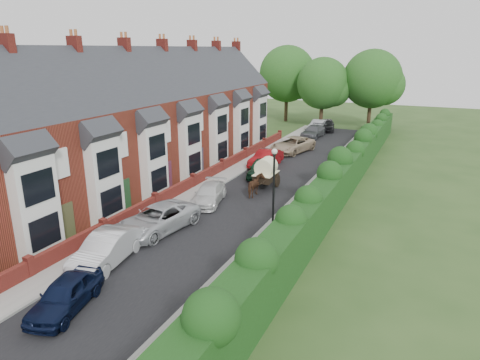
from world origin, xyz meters
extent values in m
plane|color=#2D4C1E|center=(0.00, 0.00, 0.00)|extent=(140.00, 140.00, 0.00)
cube|color=black|center=(-0.50, 11.00, 0.01)|extent=(6.00, 58.00, 0.02)
cube|color=gray|center=(3.60, 11.00, 0.06)|extent=(2.20, 58.00, 0.12)
cube|color=gray|center=(-4.35, 11.00, 0.06)|extent=(1.70, 58.00, 0.12)
cube|color=gray|center=(2.55, 11.00, 0.07)|extent=(0.18, 58.00, 0.13)
cube|color=gray|center=(-3.55, 11.00, 0.07)|extent=(0.18, 58.00, 0.13)
cube|color=#1A3C13|center=(5.40, 11.00, 1.25)|extent=(1.50, 58.00, 2.50)
cube|color=maroon|center=(-11.00, 10.00, 3.25)|extent=(8.00, 40.00, 6.50)
cube|color=#2D2F35|center=(-11.00, 10.00, 6.50)|extent=(8.00, 40.20, 8.00)
cube|color=white|center=(-6.65, -3.10, 2.60)|extent=(0.70, 2.40, 5.20)
cube|color=black|center=(-6.28, -3.10, 1.40)|extent=(0.06, 1.80, 1.60)
cube|color=black|center=(-6.28, -3.10, 3.80)|extent=(0.06, 1.80, 1.60)
cube|color=#2D2F35|center=(-6.80, -3.10, 5.60)|extent=(1.70, 2.60, 1.70)
cube|color=#3F2D2D|center=(-6.96, -1.00, 1.05)|extent=(0.08, 0.90, 2.10)
cube|color=white|center=(-6.95, -1.10, 4.40)|extent=(0.12, 1.20, 1.60)
cube|color=white|center=(-6.65, 1.90, 2.60)|extent=(0.70, 2.40, 5.20)
cube|color=black|center=(-6.28, 1.90, 1.40)|extent=(0.06, 1.80, 1.60)
cube|color=black|center=(-6.28, 1.90, 3.80)|extent=(0.06, 1.80, 1.60)
cube|color=#2D2F35|center=(-6.80, 1.90, 5.60)|extent=(1.70, 2.60, 1.70)
cube|color=#3F2D2D|center=(-6.96, 4.00, 1.05)|extent=(0.08, 0.90, 2.10)
cube|color=white|center=(-6.95, 3.90, 4.40)|extent=(0.12, 1.20, 1.60)
cube|color=white|center=(-6.65, 6.90, 2.60)|extent=(0.70, 2.40, 5.20)
cube|color=black|center=(-6.28, 6.90, 1.40)|extent=(0.06, 1.80, 1.60)
cube|color=black|center=(-6.28, 6.90, 3.80)|extent=(0.06, 1.80, 1.60)
cube|color=#2D2F35|center=(-6.80, 6.90, 5.60)|extent=(1.70, 2.60, 1.70)
cube|color=#3F2D2D|center=(-6.96, 9.00, 1.05)|extent=(0.08, 0.90, 2.10)
cube|color=white|center=(-6.95, 8.90, 4.40)|extent=(0.12, 1.20, 1.60)
cube|color=white|center=(-6.65, 11.90, 2.60)|extent=(0.70, 2.40, 5.20)
cube|color=black|center=(-6.28, 11.90, 1.40)|extent=(0.06, 1.80, 1.60)
cube|color=black|center=(-6.28, 11.90, 3.80)|extent=(0.06, 1.80, 1.60)
cube|color=#2D2F35|center=(-6.80, 11.90, 5.60)|extent=(1.70, 2.60, 1.70)
cube|color=#3F2D2D|center=(-6.96, 14.00, 1.05)|extent=(0.08, 0.90, 2.10)
cube|color=white|center=(-6.95, 13.90, 4.40)|extent=(0.12, 1.20, 1.60)
cube|color=white|center=(-6.65, 16.90, 2.60)|extent=(0.70, 2.40, 5.20)
cube|color=black|center=(-6.28, 16.90, 1.40)|extent=(0.06, 1.80, 1.60)
cube|color=black|center=(-6.28, 16.90, 3.80)|extent=(0.06, 1.80, 1.60)
cube|color=#2D2F35|center=(-6.80, 16.90, 5.60)|extent=(1.70, 2.60, 1.70)
cube|color=#3F2D2D|center=(-6.96, 19.00, 1.05)|extent=(0.08, 0.90, 2.10)
cube|color=white|center=(-6.95, 18.90, 4.40)|extent=(0.12, 1.20, 1.60)
cube|color=white|center=(-6.65, 21.90, 2.60)|extent=(0.70, 2.40, 5.20)
cube|color=black|center=(-6.28, 21.90, 1.40)|extent=(0.06, 1.80, 1.60)
cube|color=black|center=(-6.28, 21.90, 3.80)|extent=(0.06, 1.80, 1.60)
cube|color=#2D2F35|center=(-6.80, 21.90, 5.60)|extent=(1.70, 2.60, 1.70)
cube|color=#3F2D2D|center=(-6.96, 24.00, 1.05)|extent=(0.08, 0.90, 2.10)
cube|color=white|center=(-6.95, 23.90, 4.40)|extent=(0.12, 1.20, 1.60)
cube|color=white|center=(-6.65, 26.90, 2.60)|extent=(0.70, 2.40, 5.20)
cube|color=black|center=(-6.28, 26.90, 1.40)|extent=(0.06, 1.80, 1.60)
cube|color=black|center=(-6.28, 26.90, 3.80)|extent=(0.06, 1.80, 1.60)
cube|color=#2D2F35|center=(-6.80, 26.90, 5.60)|extent=(1.70, 2.60, 1.70)
cube|color=#3F2D2D|center=(-6.96, 29.00, 1.05)|extent=(0.08, 0.90, 2.10)
cube|color=white|center=(-6.95, 28.90, 4.40)|extent=(0.12, 1.20, 1.60)
cube|color=maroon|center=(-11.00, 0.00, 10.30)|extent=(0.90, 0.50, 1.60)
cylinder|color=#A15B30|center=(-11.20, 0.00, 11.25)|extent=(0.20, 0.20, 0.50)
cylinder|color=#A15B30|center=(-10.80, 0.00, 11.25)|extent=(0.20, 0.20, 0.50)
cube|color=maroon|center=(-11.00, 5.00, 10.30)|extent=(0.90, 0.50, 1.60)
cylinder|color=#A15B30|center=(-11.20, 5.00, 11.25)|extent=(0.20, 0.20, 0.50)
cylinder|color=#A15B30|center=(-10.80, 5.00, 11.25)|extent=(0.20, 0.20, 0.50)
cube|color=maroon|center=(-11.00, 10.00, 10.30)|extent=(0.90, 0.50, 1.60)
cylinder|color=#A15B30|center=(-11.20, 10.00, 11.25)|extent=(0.20, 0.20, 0.50)
cylinder|color=#A15B30|center=(-10.80, 10.00, 11.25)|extent=(0.20, 0.20, 0.50)
cube|color=maroon|center=(-11.00, 15.00, 10.30)|extent=(0.90, 0.50, 1.60)
cylinder|color=#A15B30|center=(-11.20, 15.00, 11.25)|extent=(0.20, 0.20, 0.50)
cylinder|color=#A15B30|center=(-10.80, 15.00, 11.25)|extent=(0.20, 0.20, 0.50)
cube|color=maroon|center=(-11.00, 20.00, 10.30)|extent=(0.90, 0.50, 1.60)
cylinder|color=#A15B30|center=(-11.20, 20.00, 11.25)|extent=(0.20, 0.20, 0.50)
cylinder|color=#A15B30|center=(-10.80, 20.00, 11.25)|extent=(0.20, 0.20, 0.50)
cube|color=maroon|center=(-11.00, 25.00, 10.30)|extent=(0.90, 0.50, 1.60)
cylinder|color=#A15B30|center=(-11.20, 25.00, 11.25)|extent=(0.20, 0.20, 0.50)
cylinder|color=#A15B30|center=(-10.80, 25.00, 11.25)|extent=(0.20, 0.20, 0.50)
cube|color=maroon|center=(-11.00, 30.00, 10.30)|extent=(0.90, 0.50, 1.60)
cylinder|color=#A15B30|center=(-11.20, 30.00, 11.25)|extent=(0.20, 0.20, 0.50)
cylinder|color=#A15B30|center=(-10.80, 30.00, 11.25)|extent=(0.20, 0.20, 0.50)
cube|color=maroon|center=(-5.35, -2.50, 0.45)|extent=(0.30, 4.70, 0.90)
cube|color=maroon|center=(-5.35, 2.50, 0.45)|extent=(0.30, 4.70, 0.90)
cube|color=maroon|center=(-5.35, 7.50, 0.45)|extent=(0.30, 4.70, 0.90)
cube|color=maroon|center=(-5.35, 12.50, 0.45)|extent=(0.30, 4.70, 0.90)
cube|color=maroon|center=(-5.35, 17.50, 0.45)|extent=(0.30, 4.70, 0.90)
cube|color=maroon|center=(-5.35, 22.50, 0.45)|extent=(0.30, 4.70, 0.90)
cube|color=maroon|center=(-5.35, 27.50, 0.45)|extent=(0.30, 4.70, 0.90)
cube|color=maroon|center=(-5.35, -5.00, 0.55)|extent=(0.35, 0.35, 1.10)
cube|color=maroon|center=(-5.35, 0.00, 0.55)|extent=(0.35, 0.35, 1.10)
cube|color=maroon|center=(-5.35, 5.00, 0.55)|extent=(0.35, 0.35, 1.10)
cube|color=maroon|center=(-5.35, 10.00, 0.55)|extent=(0.35, 0.35, 1.10)
cube|color=maroon|center=(-5.35, 15.00, 0.55)|extent=(0.35, 0.35, 1.10)
cube|color=maroon|center=(-5.35, 20.00, 0.55)|extent=(0.35, 0.35, 1.10)
cube|color=maroon|center=(-5.35, 25.00, 0.55)|extent=(0.35, 0.35, 1.10)
cube|color=maroon|center=(-5.35, 30.00, 0.55)|extent=(0.35, 0.35, 1.10)
cylinder|color=black|center=(3.40, 4.00, 2.40)|extent=(0.12, 0.12, 4.80)
cylinder|color=black|center=(3.40, 4.00, 4.85)|extent=(0.20, 0.20, 0.10)
sphere|color=silver|center=(3.40, 4.00, 5.00)|extent=(0.32, 0.32, 0.32)
cylinder|color=#332316|center=(-3.00, 40.00, 2.38)|extent=(0.50, 0.50, 4.75)
sphere|color=#1A501B|center=(-3.00, 40.00, 5.89)|extent=(6.80, 6.80, 6.80)
sphere|color=#1A501B|center=(-1.64, 40.30, 5.23)|extent=(4.76, 4.76, 4.76)
cylinder|color=#332316|center=(3.00, 42.00, 2.62)|extent=(0.50, 0.50, 5.25)
sphere|color=#1A501B|center=(3.00, 42.00, 6.51)|extent=(7.60, 7.60, 7.60)
sphere|color=#1A501B|center=(4.52, 42.30, 5.78)|extent=(5.32, 5.32, 5.32)
cylinder|color=#332316|center=(-9.00, 43.00, 2.75)|extent=(0.50, 0.50, 5.50)
sphere|color=#1A501B|center=(-9.00, 43.00, 6.82)|extent=(8.00, 8.00, 8.00)
sphere|color=#1A501B|center=(-7.40, 43.30, 6.05)|extent=(5.60, 5.60, 5.60)
imported|color=black|center=(-1.83, -6.20, 0.69)|extent=(2.51, 4.29, 1.37)
imported|color=silver|center=(-3.00, -2.39, 0.79)|extent=(2.35, 4.99, 1.58)
imported|color=silver|center=(-3.00, 1.94, 0.77)|extent=(3.34, 5.83, 1.53)
imported|color=silver|center=(-2.59, 7.43, 0.64)|extent=(2.77, 4.71, 1.28)
imported|color=#0F341E|center=(-1.71, 14.89, 0.73)|extent=(2.36, 4.47, 1.45)
imported|color=maroon|center=(-2.53, 18.20, 0.74)|extent=(2.00, 4.63, 1.48)
imported|color=tan|center=(-1.98, 24.37, 0.79)|extent=(3.98, 6.17, 1.58)
imported|color=#515358|center=(-2.12, 33.00, 0.71)|extent=(2.30, 5.00, 1.42)
imported|color=black|center=(-1.60, 37.91, 0.76)|extent=(2.64, 4.72, 1.52)
imported|color=#482A1A|center=(-0.16, 10.07, 0.79)|extent=(0.97, 1.93, 1.59)
cube|color=black|center=(-0.16, 12.09, 0.94)|extent=(1.32, 2.20, 0.55)
cylinder|color=#F8F3C1|center=(-0.16, 12.09, 1.71)|extent=(1.43, 1.38, 1.43)
cube|color=#F8F3C1|center=(-0.16, 12.09, 1.21)|extent=(1.46, 2.26, 0.04)
cylinder|color=black|center=(-0.87, 12.75, 0.50)|extent=(0.09, 0.99, 0.99)
cylinder|color=black|center=(0.56, 12.75, 0.50)|extent=(0.09, 0.99, 0.99)
cylinder|color=black|center=(-0.54, 10.87, 0.99)|extent=(0.06, 1.98, 0.06)
cylinder|color=black|center=(0.23, 10.87, 0.99)|extent=(0.06, 1.98, 0.06)
imported|color=#9EA3A5|center=(-2.56, 36.89, 0.74)|extent=(1.97, 4.63, 1.49)
camera|label=1|loc=(11.01, -17.15, 10.30)|focal=32.00mm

